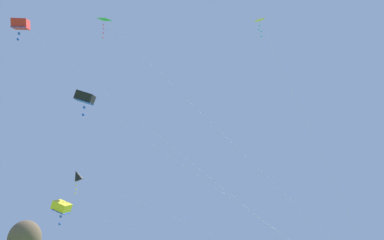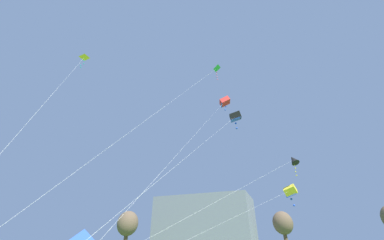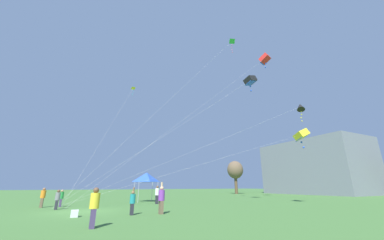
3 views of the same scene
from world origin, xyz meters
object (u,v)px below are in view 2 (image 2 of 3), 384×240
kite_yellow_delta_1 (83,60)px  kite_red_box_5 (225,102)px  festival_tent (82,240)px  kite_black_box_2 (235,117)px  kite_green_delta_0 (216,69)px  kite_black_diamond_4 (293,160)px  kite_yellow_box_3 (290,191)px

kite_yellow_delta_1 → kite_red_box_5: size_ratio=0.60×
festival_tent → kite_yellow_delta_1: kite_yellow_delta_1 is taller
kite_black_box_2 → kite_red_box_5: size_ratio=0.83×
festival_tent → kite_green_delta_0: 21.78m
festival_tent → kite_black_diamond_4: size_ratio=0.15×
kite_black_diamond_4 → kite_yellow_box_3: bearing=142.0°
kite_green_delta_0 → kite_black_diamond_4: 13.68m
kite_yellow_delta_1 → kite_red_box_5: 21.25m
kite_green_delta_0 → kite_yellow_box_3: bearing=37.7°
kite_green_delta_0 → kite_black_box_2: 6.71m
festival_tent → kite_black_box_2: 18.21m
kite_black_diamond_4 → kite_red_box_5: kite_red_box_5 is taller
kite_black_box_2 → kite_red_box_5: 8.43m
kite_black_box_2 → kite_yellow_box_3: 9.42m
kite_black_box_2 → kite_red_box_5: kite_red_box_5 is taller
kite_yellow_delta_1 → kite_yellow_box_3: size_ratio=0.65×
kite_red_box_5 → festival_tent: bearing=-107.9°
festival_tent → kite_red_box_5: size_ratio=0.13×
kite_yellow_delta_1 → kite_black_diamond_4: kite_yellow_delta_1 is taller
kite_green_delta_0 → kite_yellow_box_3: kite_green_delta_0 is taller
kite_green_delta_0 → kite_red_box_5: kite_green_delta_0 is taller
kite_yellow_box_3 → kite_yellow_delta_1: bearing=-128.6°
festival_tent → kite_red_box_5: bearing=72.1°
kite_yellow_delta_1 → kite_green_delta_0: bearing=58.4°
kite_black_box_2 → kite_black_diamond_4: kite_black_box_2 is taller
festival_tent → kite_yellow_box_3: bearing=50.0°
kite_yellow_box_3 → kite_black_diamond_4: 3.09m
kite_yellow_box_3 → kite_red_box_5: 15.65m
kite_yellow_delta_1 → kite_black_box_2: kite_black_box_2 is taller
kite_yellow_delta_1 → kite_yellow_box_3: kite_yellow_delta_1 is taller
kite_yellow_box_3 → kite_black_box_2: bearing=-147.0°
festival_tent → kite_black_box_2: bearing=56.2°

